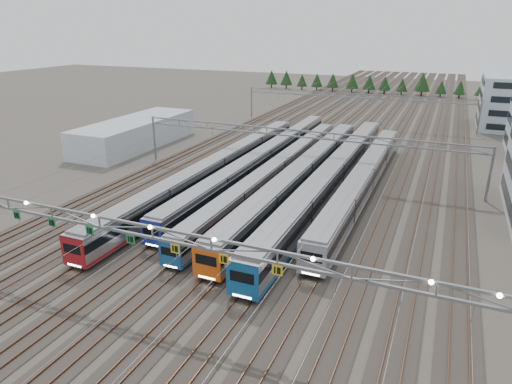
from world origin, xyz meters
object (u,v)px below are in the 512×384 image
at_px(train_d, 302,174).
at_px(train_f, 363,180).
at_px(train_e, 333,176).
at_px(west_shed, 136,133).
at_px(train_c, 277,171).
at_px(gantry_near, 151,235).
at_px(train_a, 216,169).
at_px(gantry_far, 356,99).
at_px(gantry_mid, 299,139).
at_px(train_b, 263,159).

relative_size(train_d, train_f, 1.12).
height_order(train_e, west_shed, west_shed).
distance_m(train_c, west_shed, 36.71).
bearing_deg(train_e, west_shed, 166.44).
bearing_deg(gantry_near, train_d, 86.26).
relative_size(train_f, gantry_near, 0.95).
distance_m(train_a, train_e, 18.32).
xyz_separation_m(train_a, gantry_far, (11.25, 52.34, 4.20)).
height_order(train_f, gantry_mid, gantry_mid).
distance_m(gantry_mid, west_shed, 38.11).
distance_m(train_d, train_f, 9.09).
relative_size(train_c, gantry_far, 1.08).
relative_size(train_f, gantry_mid, 0.95).
height_order(train_f, west_shed, west_shed).
xyz_separation_m(train_c, gantry_mid, (2.25, 4.08, 4.41)).
relative_size(gantry_near, gantry_mid, 1.00).
height_order(train_c, train_e, train_e).
distance_m(train_d, gantry_mid, 6.87).
bearing_deg(train_b, train_e, -20.73).
bearing_deg(train_c, gantry_mid, 61.13).
xyz_separation_m(train_a, train_f, (22.50, 3.60, 0.03)).
xyz_separation_m(train_d, west_shed, (-39.59, 11.68, 0.44)).
bearing_deg(gantry_far, train_a, -102.13).
relative_size(train_d, gantry_far, 1.07).
height_order(train_a, west_shed, west_shed).
height_order(train_a, gantry_near, gantry_near).
bearing_deg(gantry_mid, train_e, -30.38).
bearing_deg(train_b, train_c, -49.31).
distance_m(train_c, gantry_near, 36.46).
height_order(gantry_far, west_shed, gantry_far).
relative_size(train_a, west_shed, 2.07).
xyz_separation_m(train_f, gantry_near, (-11.30, -36.38, 4.88)).
distance_m(train_e, gantry_far, 49.59).
relative_size(train_c, west_shed, 2.04).
bearing_deg(gantry_far, gantry_near, -90.03).
relative_size(train_c, train_e, 0.93).
relative_size(train_b, gantry_near, 1.16).
relative_size(gantry_mid, west_shed, 1.88).
height_order(train_a, train_e, train_e).
xyz_separation_m(train_b, train_d, (9.00, -6.15, 0.20)).
bearing_deg(train_e, train_b, 159.27).
xyz_separation_m(train_a, train_c, (9.00, 3.26, -0.21)).
relative_size(train_a, train_c, 1.01).
xyz_separation_m(gantry_near, gantry_mid, (0.05, 40.12, -0.70)).
distance_m(train_b, west_shed, 31.09).
bearing_deg(train_b, gantry_far, 81.25).
bearing_deg(gantry_near, train_a, 108.87).
distance_m(train_a, train_d, 13.70).
distance_m(gantry_far, west_shed, 53.64).
height_order(train_f, gantry_near, gantry_near).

